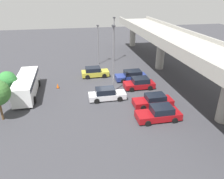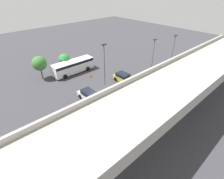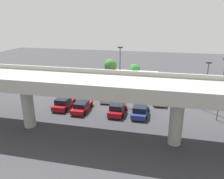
{
  "view_description": "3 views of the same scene",
  "coord_description": "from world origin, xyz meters",
  "px_view_note": "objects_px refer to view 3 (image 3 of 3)",
  "views": [
    {
      "loc": [
        26.28,
        -4.92,
        13.06
      ],
      "look_at": [
        1.05,
        0.05,
        1.18
      ],
      "focal_mm": 35.0,
      "sensor_mm": 36.0,
      "label": 1
    },
    {
      "loc": [
        14.33,
        18.75,
        16.22
      ],
      "look_at": [
        -1.29,
        1.68,
        1.91
      ],
      "focal_mm": 28.0,
      "sensor_mm": 36.0,
      "label": 2
    },
    {
      "loc": [
        -6.85,
        32.57,
        13.13
      ],
      "look_at": [
        0.43,
        0.88,
        2.36
      ],
      "focal_mm": 35.0,
      "sensor_mm": 36.0,
      "label": 3
    }
  ],
  "objects_px": {
    "lamp_post_mid_lot": "(120,72)",
    "lamp_post_by_overpass": "(206,82)",
    "parked_car_0": "(160,98)",
    "parked_car_5": "(64,103)",
    "shuttle_bus": "(137,77)",
    "tree_front_right": "(110,65)",
    "tree_front_left": "(134,69)",
    "traffic_cone": "(141,88)",
    "parked_car_4": "(82,106)",
    "parked_car_2": "(117,109)",
    "lamp_post_near_aisle": "(222,85)",
    "parked_car_3": "(108,95)",
    "parked_car_1": "(140,110)"
  },
  "relations": [
    {
      "from": "lamp_post_mid_lot",
      "to": "lamp_post_by_overpass",
      "type": "height_order",
      "value": "lamp_post_mid_lot"
    },
    {
      "from": "parked_car_0",
      "to": "parked_car_5",
      "type": "xyz_separation_m",
      "value": [
        14.19,
        5.33,
        -0.03
      ]
    },
    {
      "from": "shuttle_bus",
      "to": "tree_front_right",
      "type": "relative_size",
      "value": 1.89
    },
    {
      "from": "lamp_post_mid_lot",
      "to": "parked_car_5",
      "type": "bearing_deg",
      "value": 23.59
    },
    {
      "from": "tree_front_left",
      "to": "traffic_cone",
      "type": "xyz_separation_m",
      "value": [
        -2.13,
        5.95,
        -2.21
      ]
    },
    {
      "from": "parked_car_4",
      "to": "tree_front_right",
      "type": "distance_m",
      "value": 17.5
    },
    {
      "from": "parked_car_2",
      "to": "lamp_post_by_overpass",
      "type": "xyz_separation_m",
      "value": [
        -12.15,
        -4.2,
        3.54
      ]
    },
    {
      "from": "parked_car_2",
      "to": "lamp_post_near_aisle",
      "type": "relative_size",
      "value": 0.52
    },
    {
      "from": "parked_car_2",
      "to": "lamp_post_by_overpass",
      "type": "height_order",
      "value": "lamp_post_by_overpass"
    },
    {
      "from": "parked_car_4",
      "to": "lamp_post_mid_lot",
      "type": "distance_m",
      "value": 7.76
    },
    {
      "from": "lamp_post_mid_lot",
      "to": "tree_front_right",
      "type": "distance_m",
      "value": 14.26
    },
    {
      "from": "parked_car_4",
      "to": "lamp_post_mid_lot",
      "type": "relative_size",
      "value": 0.53
    },
    {
      "from": "lamp_post_near_aisle",
      "to": "lamp_post_by_overpass",
      "type": "height_order",
      "value": "lamp_post_near_aisle"
    },
    {
      "from": "parked_car_5",
      "to": "tree_front_right",
      "type": "distance_m",
      "value": 17.3
    },
    {
      "from": "lamp_post_mid_lot",
      "to": "shuttle_bus",
      "type": "bearing_deg",
      "value": -96.47
    },
    {
      "from": "parked_car_3",
      "to": "lamp_post_mid_lot",
      "type": "relative_size",
      "value": 0.53
    },
    {
      "from": "shuttle_bus",
      "to": "tree_front_left",
      "type": "bearing_deg",
      "value": -70.13
    },
    {
      "from": "parked_car_1",
      "to": "lamp_post_near_aisle",
      "type": "xyz_separation_m",
      "value": [
        -10.21,
        -0.67,
        4.15
      ]
    },
    {
      "from": "shuttle_bus",
      "to": "traffic_cone",
      "type": "height_order",
      "value": "shuttle_bus"
    },
    {
      "from": "parked_car_1",
      "to": "tree_front_right",
      "type": "xyz_separation_m",
      "value": [
        8.31,
        -16.93,
        2.49
      ]
    },
    {
      "from": "parked_car_4",
      "to": "lamp_post_by_overpass",
      "type": "xyz_separation_m",
      "value": [
        -17.44,
        -4.3,
        3.6
      ]
    },
    {
      "from": "tree_front_right",
      "to": "traffic_cone",
      "type": "relative_size",
      "value": 6.57
    },
    {
      "from": "parked_car_4",
      "to": "traffic_cone",
      "type": "distance_m",
      "value": 13.9
    },
    {
      "from": "tree_front_left",
      "to": "traffic_cone",
      "type": "bearing_deg",
      "value": 109.69
    },
    {
      "from": "tree_front_right",
      "to": "parked_car_2",
      "type": "bearing_deg",
      "value": 106.46
    },
    {
      "from": "shuttle_bus",
      "to": "lamp_post_mid_lot",
      "type": "height_order",
      "value": "lamp_post_mid_lot"
    },
    {
      "from": "parked_car_3",
      "to": "tree_front_left",
      "type": "xyz_separation_m",
      "value": [
        -2.73,
        -12.27,
        1.8
      ]
    },
    {
      "from": "lamp_post_near_aisle",
      "to": "traffic_cone",
      "type": "distance_m",
      "value": 16.03
    },
    {
      "from": "parked_car_5",
      "to": "parked_car_3",
      "type": "bearing_deg",
      "value": -50.43
    },
    {
      "from": "parked_car_0",
      "to": "shuttle_bus",
      "type": "distance_m",
      "value": 10.91
    },
    {
      "from": "parked_car_0",
      "to": "parked_car_3",
      "type": "xyz_separation_m",
      "value": [
        8.39,
        0.54,
        -0.02
      ]
    },
    {
      "from": "tree_front_left",
      "to": "lamp_post_near_aisle",
      "type": "bearing_deg",
      "value": 128.74
    },
    {
      "from": "lamp_post_mid_lot",
      "to": "lamp_post_by_overpass",
      "type": "relative_size",
      "value": 1.25
    },
    {
      "from": "parked_car_1",
      "to": "parked_car_4",
      "type": "bearing_deg",
      "value": 92.62
    },
    {
      "from": "parked_car_0",
      "to": "lamp_post_mid_lot",
      "type": "distance_m",
      "value": 7.88
    },
    {
      "from": "parked_car_1",
      "to": "parked_car_5",
      "type": "xyz_separation_m",
      "value": [
        11.6,
        -0.13,
        0.0
      ]
    },
    {
      "from": "parked_car_2",
      "to": "lamp_post_near_aisle",
      "type": "height_order",
      "value": "lamp_post_near_aisle"
    },
    {
      "from": "parked_car_4",
      "to": "shuttle_bus",
      "type": "xyz_separation_m",
      "value": [
        -6.19,
        -15.56,
        0.85
      ]
    },
    {
      "from": "parked_car_4",
      "to": "traffic_cone",
      "type": "relative_size",
      "value": 6.9
    },
    {
      "from": "parked_car_0",
      "to": "parked_car_1",
      "type": "distance_m",
      "value": 6.05
    },
    {
      "from": "lamp_post_mid_lot",
      "to": "tree_front_right",
      "type": "bearing_deg",
      "value": -70.67
    },
    {
      "from": "parked_car_3",
      "to": "lamp_post_near_aisle",
      "type": "bearing_deg",
      "value": 75.08
    },
    {
      "from": "parked_car_5",
      "to": "lamp_post_mid_lot",
      "type": "height_order",
      "value": "lamp_post_mid_lot"
    },
    {
      "from": "lamp_post_mid_lot",
      "to": "parked_car_1",
      "type": "bearing_deg",
      "value": 135.23
    },
    {
      "from": "lamp_post_mid_lot",
      "to": "tree_front_left",
      "type": "xyz_separation_m",
      "value": [
        -0.58,
        -13.59,
        -2.68
      ]
    },
    {
      "from": "parked_car_1",
      "to": "parked_car_3",
      "type": "relative_size",
      "value": 1.01
    },
    {
      "from": "parked_car_0",
      "to": "parked_car_2",
      "type": "bearing_deg",
      "value": -45.3
    },
    {
      "from": "parked_car_3",
      "to": "lamp_post_by_overpass",
      "type": "distance_m",
      "value": 15.18
    },
    {
      "from": "lamp_post_mid_lot",
      "to": "parked_car_0",
      "type": "bearing_deg",
      "value": -163.39
    },
    {
      "from": "lamp_post_mid_lot",
      "to": "parked_car_4",
      "type": "bearing_deg",
      "value": 39.35
    }
  ]
}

